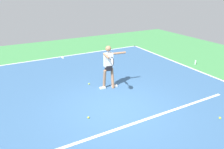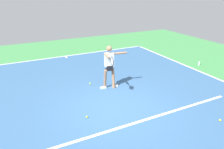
{
  "view_description": "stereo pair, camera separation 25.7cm",
  "coord_description": "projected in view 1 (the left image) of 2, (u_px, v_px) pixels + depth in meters",
  "views": [
    {
      "loc": [
        3.0,
        5.24,
        3.71
      ],
      "look_at": [
        -0.25,
        -0.76,
        0.9
      ],
      "focal_mm": 33.66,
      "sensor_mm": 36.0,
      "label": 1
    },
    {
      "loc": [
        2.77,
        5.35,
        3.71
      ],
      "look_at": [
        -0.25,
        -0.76,
        0.9
      ],
      "focal_mm": 33.66,
      "sensor_mm": 36.0,
      "label": 2
    }
  ],
  "objects": [
    {
      "name": "water_bottle",
      "position": [
        195.0,
        62.0,
        10.99
      ],
      "size": [
        0.07,
        0.07,
        0.22
      ],
      "primitive_type": "cylinder",
      "color": "white",
      "rests_on": "ground_plane"
    },
    {
      "name": "court_surface",
      "position": [
        116.0,
        108.0,
        6.99
      ],
      "size": [
        10.45,
        13.08,
        0.0
      ],
      "primitive_type": "cube",
      "color": "#38608E",
      "rests_on": "ground_plane"
    },
    {
      "name": "tennis_player",
      "position": [
        109.0,
        65.0,
        8.03
      ],
      "size": [
        1.08,
        1.17,
        1.74
      ],
      "rotation": [
        0.0,
        0.0,
        -0.15
      ],
      "color": "#9E7051",
      "rests_on": "ground_plane"
    },
    {
      "name": "court_line_service",
      "position": [
        133.0,
        124.0,
        6.19
      ],
      "size": [
        7.84,
        0.1,
        0.01
      ],
      "primitive_type": "cube",
      "color": "white",
      "rests_on": "ground_plane"
    },
    {
      "name": "court_line_sideline_left",
      "position": [
        218.0,
        79.0,
        9.27
      ],
      "size": [
        0.1,
        13.08,
        0.01
      ],
      "primitive_type": "cube",
      "color": "white",
      "rests_on": "ground_plane"
    },
    {
      "name": "tennis_ball_near_player",
      "position": [
        88.0,
        117.0,
        6.44
      ],
      "size": [
        0.07,
        0.07,
        0.07
      ],
      "primitive_type": "sphere",
      "color": "#CCE033",
      "rests_on": "ground_plane"
    },
    {
      "name": "court_line_baseline_near",
      "position": [
        62.0,
        57.0,
        12.26
      ],
      "size": [
        10.45,
        0.1,
        0.01
      ],
      "primitive_type": "cube",
      "color": "white",
      "rests_on": "ground_plane"
    },
    {
      "name": "ground_plane",
      "position": [
        116.0,
        108.0,
        6.99
      ],
      "size": [
        21.72,
        21.72,
        0.0
      ],
      "primitive_type": "plane",
      "color": "#428E4C"
    },
    {
      "name": "tennis_ball_far_corner",
      "position": [
        89.0,
        84.0,
        8.71
      ],
      "size": [
        0.07,
        0.07,
        0.07
      ],
      "primitive_type": "sphere",
      "color": "#C6E53D",
      "rests_on": "ground_plane"
    },
    {
      "name": "court_line_centre_mark",
      "position": [
        63.0,
        58.0,
        12.1
      ],
      "size": [
        0.1,
        0.3,
        0.01
      ],
      "primitive_type": "cube",
      "color": "white",
      "rests_on": "ground_plane"
    },
    {
      "name": "tennis_ball_by_baseline",
      "position": [
        220.0,
        118.0,
        6.42
      ],
      "size": [
        0.07,
        0.07,
        0.07
      ],
      "primitive_type": "sphere",
      "color": "yellow",
      "rests_on": "ground_plane"
    }
  ]
}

